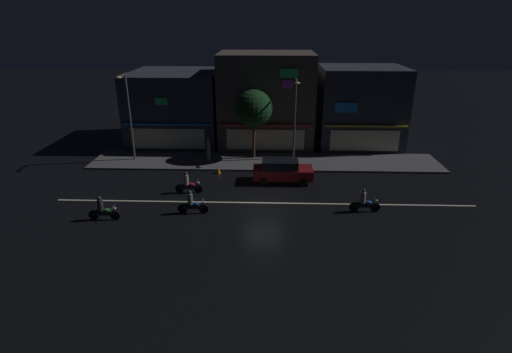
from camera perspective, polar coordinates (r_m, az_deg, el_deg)
ground_plane at (r=25.99m, az=1.07°, el=-3.79°), size 140.00×140.00×0.00m
lane_divider_stripe at (r=25.99m, az=1.07°, el=-3.78°), size 27.16×0.16×0.01m
sidewalk_far at (r=33.24m, az=1.29°, el=2.17°), size 28.59×4.39×0.14m
storefront_left_block at (r=38.29m, az=14.56°, el=9.56°), size 7.40×6.32×7.16m
storefront_center_block at (r=39.61m, az=-11.24°, el=9.78°), size 8.15×8.69×6.54m
storefront_right_block at (r=37.33m, az=1.45°, el=10.88°), size 8.45×6.45×8.35m
streetlamp_west at (r=33.80m, az=-17.77°, el=8.97°), size 0.44×1.64×7.08m
streetlamp_mid at (r=32.76m, az=5.60°, el=9.08°), size 0.44×1.64×6.62m
pedestrian_on_sidewalk at (r=33.07m, az=-6.82°, el=3.74°), size 0.33×0.33×1.96m
street_tree at (r=32.91m, az=-0.32°, el=9.64°), size 3.05×3.05×5.70m
parked_car_near_kerb at (r=29.08m, az=3.74°, el=0.88°), size 4.30×1.98×1.67m
motorcycle_lead at (r=25.49m, az=15.17°, el=-3.57°), size 1.90×0.60×1.52m
motorcycle_following at (r=25.32m, az=-21.02°, el=-4.49°), size 1.90×0.60×1.52m
motorcycle_opposite_lane at (r=24.73m, az=-9.11°, el=-3.86°), size 1.90×0.60×1.52m
motorcycle_trailing_far at (r=27.61m, az=-9.68°, el=-1.09°), size 1.90×0.60×1.52m
traffic_cone at (r=30.91m, az=-5.40°, el=0.94°), size 0.36×0.36×0.55m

